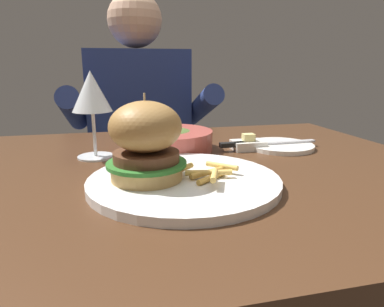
{
  "coord_description": "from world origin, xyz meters",
  "views": [
    {
      "loc": [
        -0.08,
        -0.61,
        0.93
      ],
      "look_at": [
        0.05,
        -0.07,
        0.78
      ],
      "focal_mm": 32.0,
      "sensor_mm": 36.0,
      "label": 1
    }
  ],
  "objects_px": {
    "wine_glass": "(91,94)",
    "soup_bowl": "(169,139)",
    "burger_sandwich": "(146,141)",
    "table_knife": "(260,143)",
    "main_plate": "(184,181)",
    "diner_person": "(140,162)",
    "bread_plate": "(280,146)",
    "butter_dish": "(248,144)"
  },
  "relations": [
    {
      "from": "wine_glass",
      "to": "soup_bowl",
      "type": "distance_m",
      "value": 0.2
    },
    {
      "from": "burger_sandwich",
      "to": "wine_glass",
      "type": "height_order",
      "value": "wine_glass"
    },
    {
      "from": "table_knife",
      "to": "soup_bowl",
      "type": "xyz_separation_m",
      "value": [
        -0.2,
        0.05,
        0.01
      ]
    },
    {
      "from": "main_plate",
      "to": "diner_person",
      "type": "bearing_deg",
      "value": 90.55
    },
    {
      "from": "main_plate",
      "to": "burger_sandwich",
      "type": "height_order",
      "value": "burger_sandwich"
    },
    {
      "from": "main_plate",
      "to": "diner_person",
      "type": "distance_m",
      "value": 0.79
    },
    {
      "from": "main_plate",
      "to": "bread_plate",
      "type": "relative_size",
      "value": 2.0
    },
    {
      "from": "bread_plate",
      "to": "butter_dish",
      "type": "height_order",
      "value": "butter_dish"
    },
    {
      "from": "diner_person",
      "to": "butter_dish",
      "type": "bearing_deg",
      "value": -70.61
    },
    {
      "from": "table_knife",
      "to": "butter_dish",
      "type": "distance_m",
      "value": 0.03
    },
    {
      "from": "bread_plate",
      "to": "table_knife",
      "type": "relative_size",
      "value": 0.65
    },
    {
      "from": "wine_glass",
      "to": "bread_plate",
      "type": "distance_m",
      "value": 0.43
    },
    {
      "from": "bread_plate",
      "to": "table_knife",
      "type": "height_order",
      "value": "table_knife"
    },
    {
      "from": "main_plate",
      "to": "soup_bowl",
      "type": "xyz_separation_m",
      "value": [
        0.02,
        0.24,
        0.02
      ]
    },
    {
      "from": "bread_plate",
      "to": "butter_dish",
      "type": "relative_size",
      "value": 2.1
    },
    {
      "from": "main_plate",
      "to": "bread_plate",
      "type": "bearing_deg",
      "value": 36.25
    },
    {
      "from": "butter_dish",
      "to": "diner_person",
      "type": "height_order",
      "value": "diner_person"
    },
    {
      "from": "wine_glass",
      "to": "bread_plate",
      "type": "bearing_deg",
      "value": -1.5
    },
    {
      "from": "table_knife",
      "to": "butter_dish",
      "type": "height_order",
      "value": "butter_dish"
    },
    {
      "from": "wine_glass",
      "to": "diner_person",
      "type": "height_order",
      "value": "diner_person"
    },
    {
      "from": "soup_bowl",
      "to": "wine_glass",
      "type": "bearing_deg",
      "value": -168.13
    },
    {
      "from": "wine_glass",
      "to": "butter_dish",
      "type": "height_order",
      "value": "wine_glass"
    },
    {
      "from": "burger_sandwich",
      "to": "diner_person",
      "type": "distance_m",
      "value": 0.81
    },
    {
      "from": "main_plate",
      "to": "butter_dish",
      "type": "height_order",
      "value": "butter_dish"
    },
    {
      "from": "diner_person",
      "to": "burger_sandwich",
      "type": "bearing_deg",
      "value": -93.78
    },
    {
      "from": "main_plate",
      "to": "table_knife",
      "type": "bearing_deg",
      "value": 42.01
    },
    {
      "from": "bread_plate",
      "to": "soup_bowl",
      "type": "distance_m",
      "value": 0.26
    },
    {
      "from": "wine_glass",
      "to": "diner_person",
      "type": "relative_size",
      "value": 0.15
    },
    {
      "from": "main_plate",
      "to": "soup_bowl",
      "type": "height_order",
      "value": "soup_bowl"
    },
    {
      "from": "soup_bowl",
      "to": "bread_plate",
      "type": "bearing_deg",
      "value": -10.01
    },
    {
      "from": "main_plate",
      "to": "diner_person",
      "type": "xyz_separation_m",
      "value": [
        -0.01,
        0.77,
        -0.18
      ]
    },
    {
      "from": "table_knife",
      "to": "diner_person",
      "type": "distance_m",
      "value": 0.65
    },
    {
      "from": "soup_bowl",
      "to": "diner_person",
      "type": "bearing_deg",
      "value": 92.73
    },
    {
      "from": "burger_sandwich",
      "to": "table_knife",
      "type": "distance_m",
      "value": 0.34
    },
    {
      "from": "table_knife",
      "to": "soup_bowl",
      "type": "height_order",
      "value": "soup_bowl"
    },
    {
      "from": "wine_glass",
      "to": "burger_sandwich",
      "type": "bearing_deg",
      "value": -67.48
    },
    {
      "from": "burger_sandwich",
      "to": "butter_dish",
      "type": "relative_size",
      "value": 1.83
    },
    {
      "from": "table_knife",
      "to": "diner_person",
      "type": "relative_size",
      "value": 0.2
    },
    {
      "from": "butter_dish",
      "to": "soup_bowl",
      "type": "bearing_deg",
      "value": 167.17
    },
    {
      "from": "main_plate",
      "to": "diner_person",
      "type": "relative_size",
      "value": 0.26
    },
    {
      "from": "main_plate",
      "to": "table_knife",
      "type": "distance_m",
      "value": 0.3
    },
    {
      "from": "bread_plate",
      "to": "diner_person",
      "type": "height_order",
      "value": "diner_person"
    }
  ]
}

